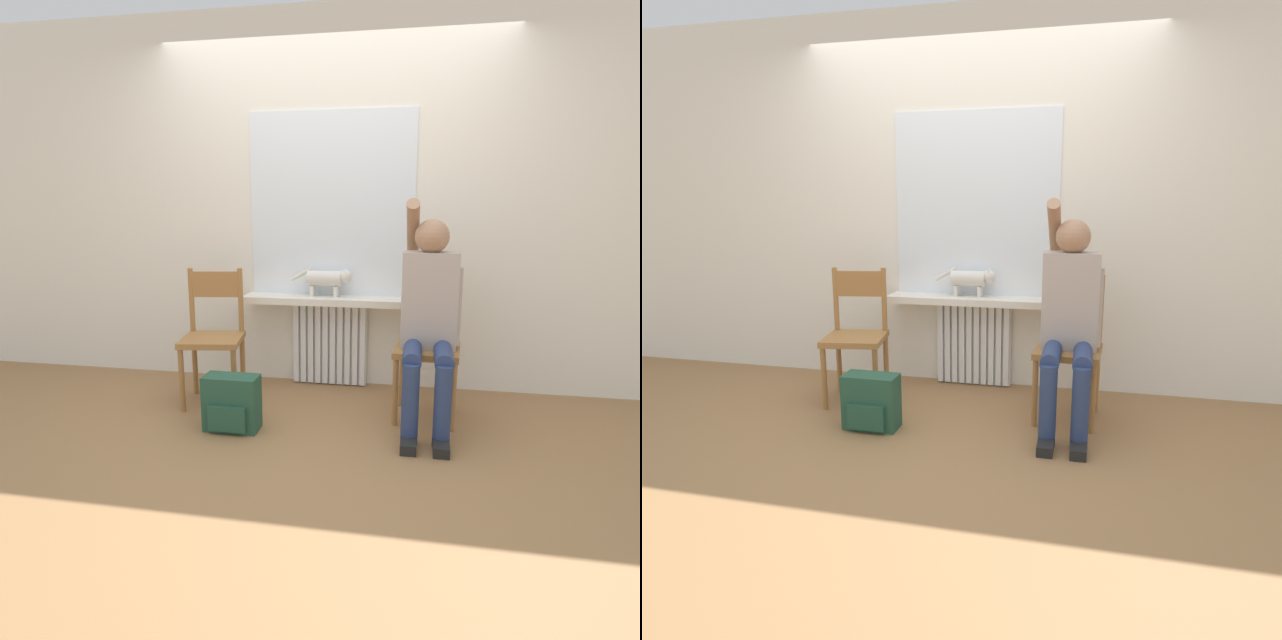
{
  "view_description": "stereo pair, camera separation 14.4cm",
  "coord_description": "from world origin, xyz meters",
  "views": [
    {
      "loc": [
        0.66,
        -2.72,
        1.36
      ],
      "look_at": [
        0.0,
        0.75,
        0.59
      ],
      "focal_mm": 30.0,
      "sensor_mm": 36.0,
      "label": 1
    },
    {
      "loc": [
        0.8,
        -2.69,
        1.36
      ],
      "look_at": [
        0.0,
        0.75,
        0.59
      ],
      "focal_mm": 30.0,
      "sensor_mm": 36.0,
      "label": 2
    }
  ],
  "objects": [
    {
      "name": "chair_right",
      "position": [
        0.72,
        0.65,
        0.48
      ],
      "size": [
        0.43,
        0.43,
        0.92
      ],
      "rotation": [
        0.0,
        0.0,
        -0.08
      ],
      "color": "#9E6B38",
      "rests_on": "ground_plane"
    },
    {
      "name": "wall_with_window",
      "position": [
        0.0,
        1.23,
        1.35
      ],
      "size": [
        7.0,
        0.06,
        2.7
      ],
      "color": "white",
      "rests_on": "ground_plane"
    },
    {
      "name": "ground_plane",
      "position": [
        0.0,
        0.0,
        0.0
      ],
      "size": [
        12.0,
        12.0,
        0.0
      ],
      "primitive_type": "plane",
      "color": "olive"
    },
    {
      "name": "window_glass",
      "position": [
        0.0,
        1.2,
        1.35
      ],
      "size": [
        1.21,
        0.01,
        1.32
      ],
      "color": "white",
      "rests_on": "windowsill"
    },
    {
      "name": "chair_left",
      "position": [
        -0.73,
        0.64,
        0.48
      ],
      "size": [
        0.46,
        0.46,
        0.92
      ],
      "rotation": [
        0.0,
        0.0,
        0.17
      ],
      "color": "#9E6B38",
      "rests_on": "ground_plane"
    },
    {
      "name": "backpack",
      "position": [
        -0.44,
        0.19,
        0.17
      ],
      "size": [
        0.33,
        0.19,
        0.34
      ],
      "color": "#234C38",
      "rests_on": "ground_plane"
    },
    {
      "name": "cat",
      "position": [
        -0.01,
        1.1,
        0.82
      ],
      "size": [
        0.46,
        0.11,
        0.22
      ],
      "color": "silver",
      "rests_on": "windowsill"
    },
    {
      "name": "person",
      "position": [
        0.72,
        0.53,
        0.71
      ],
      "size": [
        0.36,
        0.99,
        1.39
      ],
      "color": "navy",
      "rests_on": "ground_plane"
    },
    {
      "name": "windowsill",
      "position": [
        0.0,
        1.08,
        0.66
      ],
      "size": [
        1.26,
        0.24,
        0.05
      ],
      "color": "white",
      "rests_on": "radiator"
    },
    {
      "name": "radiator",
      "position": [
        0.0,
        1.15,
        0.32
      ],
      "size": [
        0.56,
        0.08,
        0.64
      ],
      "color": "white",
      "rests_on": "ground_plane"
    }
  ]
}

